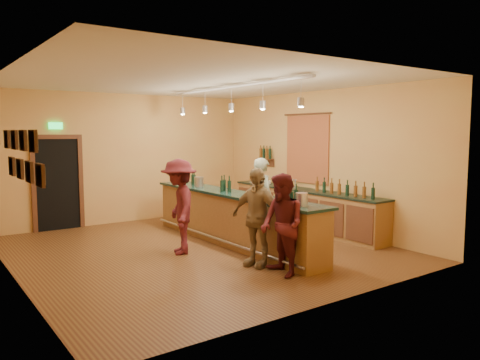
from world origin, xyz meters
TOP-DOWN VIEW (x-y plane):
  - floor at (0.00, 0.00)m, footprint 7.00×7.00m
  - ceiling at (0.00, 0.00)m, footprint 6.50×7.00m
  - wall_back at (0.00, 3.50)m, footprint 6.50×0.02m
  - wall_front at (0.00, -3.50)m, footprint 6.50×0.02m
  - wall_left at (-3.25, 0.00)m, footprint 0.02×7.00m
  - wall_right at (3.25, 0.00)m, footprint 0.02×7.00m
  - doorway at (-1.70, 3.47)m, footprint 1.15×0.09m
  - tapestry at (3.23, 0.40)m, footprint 0.03×1.40m
  - bottle_shelf at (3.17, 1.90)m, footprint 0.17×0.55m
  - picture_grid at (-3.21, -0.75)m, footprint 0.06×2.20m
  - back_counter at (2.97, 0.18)m, footprint 0.60×4.55m
  - tasting_bar at (0.78, -0.00)m, footprint 0.73×5.10m
  - pendant_track at (0.78, -0.00)m, footprint 0.11×4.60m
  - bartender at (1.46, -0.14)m, footprint 0.43×0.64m
  - customer_a at (0.23, -2.20)m, footprint 0.74×0.88m
  - customer_b at (0.23, -1.54)m, footprint 0.68×1.06m
  - customer_c at (-0.44, -0.06)m, footprint 1.03×1.30m
  - bar_stool at (2.24, 2.20)m, footprint 0.36×0.36m

SIDE VIEW (x-z plane):
  - floor at x=0.00m, z-range 0.00..0.00m
  - back_counter at x=2.97m, z-range -0.15..1.12m
  - bar_stool at x=2.24m, z-range 0.23..0.97m
  - tasting_bar at x=0.78m, z-range -0.08..1.30m
  - customer_a at x=0.23m, z-range 0.00..1.62m
  - customer_b at x=0.23m, z-range 0.00..1.67m
  - bartender at x=1.46m, z-range 0.00..1.73m
  - customer_c at x=-0.44m, z-range 0.00..1.77m
  - doorway at x=-1.70m, z-range -0.11..2.36m
  - wall_back at x=0.00m, z-range 0.00..3.20m
  - wall_front at x=0.00m, z-range 0.00..3.20m
  - wall_left at x=-3.25m, z-range 0.00..3.20m
  - wall_right at x=3.25m, z-range 0.00..3.20m
  - bottle_shelf at x=3.17m, z-range 1.39..1.94m
  - tapestry at x=3.23m, z-range 1.05..2.65m
  - picture_grid at x=-3.21m, z-range 1.60..2.30m
  - pendant_track at x=0.78m, z-range 2.73..3.24m
  - ceiling at x=0.00m, z-range 3.19..3.21m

